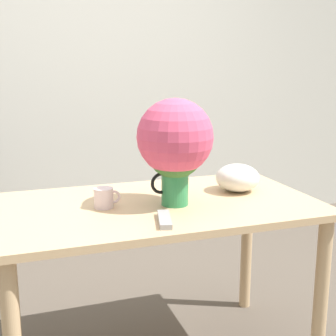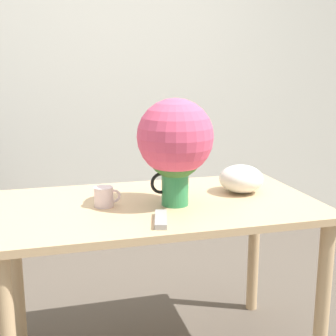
% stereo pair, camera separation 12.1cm
% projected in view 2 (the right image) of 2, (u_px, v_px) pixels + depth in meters
% --- Properties ---
extents(wall_back, '(8.00, 0.05, 2.60)m').
position_uv_depth(wall_back, '(102.00, 69.00, 3.60)').
color(wall_back, silver).
rests_on(wall_back, ground_plane).
extents(table, '(1.35, 0.77, 0.76)m').
position_uv_depth(table, '(158.00, 227.00, 2.01)').
color(table, tan).
rests_on(table, ground_plane).
extents(flower_vase, '(0.31, 0.31, 0.44)m').
position_uv_depth(flower_vase, '(175.00, 143.00, 1.90)').
color(flower_vase, '#2D844C').
rests_on(flower_vase, table).
extents(coffee_mug, '(0.11, 0.08, 0.08)m').
position_uv_depth(coffee_mug, '(104.00, 197.00, 1.93)').
color(coffee_mug, silver).
rests_on(coffee_mug, table).
extents(white_bowl, '(0.20, 0.20, 0.13)m').
position_uv_depth(white_bowl, '(241.00, 179.00, 2.14)').
color(white_bowl, silver).
rests_on(white_bowl, table).
extents(remote_control, '(0.09, 0.19, 0.02)m').
position_uv_depth(remote_control, '(161.00, 219.00, 1.74)').
color(remote_control, '#999999').
rests_on(remote_control, table).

